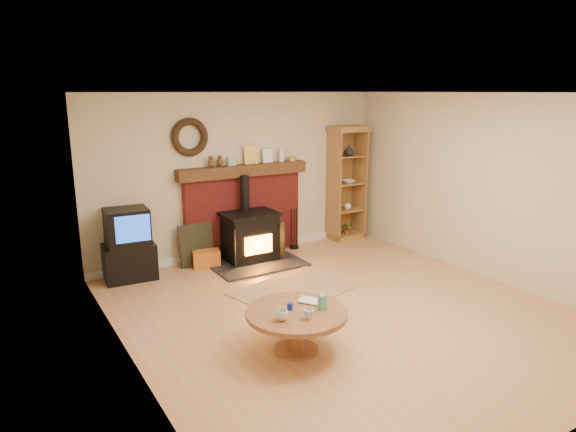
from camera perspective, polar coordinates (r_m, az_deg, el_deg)
ground at (r=6.40m, az=6.06°, el=-10.50°), size 5.50×5.50×0.00m
room_shell at (r=5.97m, az=5.78°, el=4.98°), size 5.02×5.52×2.61m
chimney_breast at (r=8.32m, az=-4.95°, el=1.07°), size 2.20×0.22×1.78m
wood_stove at (r=8.05m, az=-4.17°, el=-2.42°), size 1.40×1.00×1.34m
area_rug at (r=7.01m, az=0.81°, el=-8.14°), size 1.79×1.43×0.01m
tv_unit at (r=7.58m, az=-17.30°, el=-3.19°), size 0.73×0.54×1.03m
curio_cabinet at (r=9.21m, az=6.42°, el=3.63°), size 0.65×0.47×2.03m
firelog_box at (r=7.95m, az=-9.06°, el=-4.70°), size 0.46×0.35×0.25m
leaning_painting at (r=8.00m, az=-10.12°, el=-3.14°), size 0.54×0.15×0.65m
fire_tools at (r=8.75m, az=0.68°, el=-2.77°), size 0.16×0.16×0.70m
coffee_table at (r=5.33m, az=0.96°, el=-11.32°), size 1.05×1.05×0.60m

